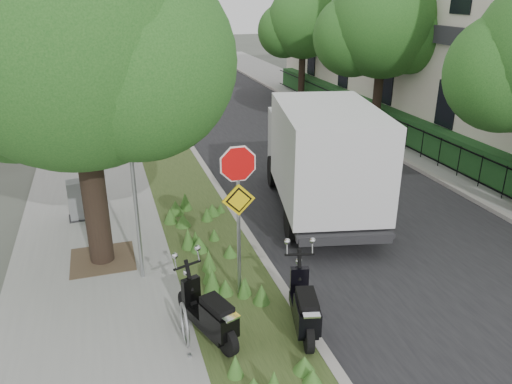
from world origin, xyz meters
TOP-DOWN VIEW (x-y plane):
  - ground at (0.00, 0.00)m, footprint 120.00×120.00m
  - sidewalk_near at (-4.25, 10.00)m, footprint 3.50×60.00m
  - verge at (-1.50, 10.00)m, footprint 2.00×60.00m
  - kerb_near at (-0.50, 10.00)m, footprint 0.20×60.00m
  - road at (3.00, 10.00)m, footprint 7.00×60.00m
  - kerb_far at (6.50, 10.00)m, footprint 0.20×60.00m
  - footpath_far at (8.20, 10.00)m, footprint 3.20×60.00m
  - street_tree_main at (-4.08, 2.86)m, footprint 6.21×5.54m
  - bare_post at (-3.20, 1.80)m, footprint 0.08×0.08m
  - bike_hoop at (-2.70, -0.60)m, footprint 0.06×0.78m
  - sign_assembly at (-1.40, 0.58)m, footprint 0.94×0.08m
  - fence_far at (7.20, 10.00)m, footprint 0.04×24.00m
  - hedge_far at (7.90, 10.00)m, footprint 1.00×24.00m
  - terrace_houses at (11.49, 10.00)m, footprint 7.40×26.40m
  - far_tree_b at (6.94, 10.05)m, footprint 4.83×4.31m
  - far_tree_c at (6.94, 18.04)m, footprint 4.37×3.89m
  - scooter_near at (-2.23, -0.66)m, footprint 0.80×1.77m
  - scooter_far at (-0.65, -0.97)m, footprint 0.67×1.84m
  - box_truck at (1.85, 3.97)m, footprint 3.39×6.13m
  - utility_cabinet at (-4.40, 5.27)m, footprint 0.82×0.58m

SIDE VIEW (x-z plane):
  - ground at x=0.00m, z-range 0.00..0.00m
  - road at x=3.00m, z-range 0.00..0.01m
  - sidewalk_near at x=-4.25m, z-range 0.00..0.12m
  - verge at x=-1.50m, z-range 0.00..0.12m
  - footpath_far at x=8.20m, z-range 0.00..0.12m
  - kerb_near at x=-0.50m, z-range 0.00..0.13m
  - kerb_far at x=6.50m, z-range 0.00..0.13m
  - bike_hoop at x=-2.70m, z-range 0.11..0.88m
  - scooter_near at x=-2.23m, z-range 0.11..0.98m
  - scooter_far at x=-0.65m, z-range 0.11..1.00m
  - utility_cabinet at x=-4.40m, z-range 0.10..1.14m
  - fence_far at x=7.20m, z-range 0.17..1.17m
  - hedge_far at x=7.90m, z-range 0.12..1.22m
  - box_truck at x=1.85m, z-range 0.40..3.02m
  - bare_post at x=-3.20m, z-range 0.12..4.12m
  - sign_assembly at x=-1.40m, z-range 0.72..3.94m
  - far_tree_c at x=6.94m, z-range 0.99..6.92m
  - terrace_houses at x=11.49m, z-range 0.06..8.26m
  - far_tree_b at x=6.94m, z-range 1.09..7.65m
  - street_tree_main at x=-4.08m, z-range 0.97..8.63m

